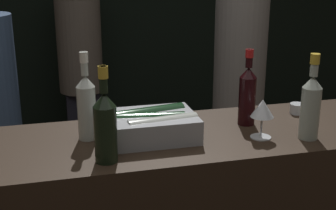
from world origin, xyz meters
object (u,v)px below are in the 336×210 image
object	(u,v)px
white_wine_bottle	(86,104)
person_in_hoodie	(81,69)
candle_votive	(297,109)
champagne_bottle	(105,124)
red_wine_bottle_tall	(247,93)
ice_bin_with_bottles	(151,124)
rose_wine_bottle	(311,104)
person_blond_tee	(239,82)
wine_glass	(262,110)

from	to	relation	value
white_wine_bottle	person_in_hoodie	size ratio (longest dim) A/B	0.20
candle_votive	champagne_bottle	size ratio (longest dim) A/B	0.20
champagne_bottle	red_wine_bottle_tall	bearing A→B (deg)	20.51
ice_bin_with_bottles	rose_wine_bottle	xyz separation A→B (m)	(0.59, -0.16, 0.08)
ice_bin_with_bottles	rose_wine_bottle	world-z (taller)	rose_wine_bottle
white_wine_bottle	red_wine_bottle_tall	size ratio (longest dim) A/B	1.07
candle_votive	person_blond_tee	size ratio (longest dim) A/B	0.04
red_wine_bottle_tall	person_in_hoodie	bearing A→B (deg)	106.63
ice_bin_with_bottles	candle_votive	bearing A→B (deg)	10.10
person_in_hoodie	red_wine_bottle_tall	bearing A→B (deg)	79.84
ice_bin_with_bottles	red_wine_bottle_tall	size ratio (longest dim) A/B	1.08
rose_wine_bottle	person_in_hoodie	world-z (taller)	person_in_hoodie
white_wine_bottle	rose_wine_bottle	bearing A→B (deg)	-14.04
rose_wine_bottle	red_wine_bottle_tall	distance (m)	0.27
white_wine_bottle	wine_glass	bearing A→B (deg)	-13.56
red_wine_bottle_tall	person_in_hoodie	xyz separation A→B (m)	(-0.56, 1.87, -0.29)
ice_bin_with_bottles	red_wine_bottle_tall	bearing A→B (deg)	7.24
white_wine_bottle	champagne_bottle	world-z (taller)	white_wine_bottle
person_in_hoodie	candle_votive	bearing A→B (deg)	88.18
rose_wine_bottle	person_in_hoodie	distance (m)	2.23
ice_bin_with_bottles	champagne_bottle	xyz separation A→B (m)	(-0.20, -0.18, 0.08)
ice_bin_with_bottles	candle_votive	size ratio (longest dim) A/B	5.10
white_wine_bottle	person_blond_tee	size ratio (longest dim) A/B	0.19
candle_votive	person_blond_tee	xyz separation A→B (m)	(0.09, 0.88, -0.11)
red_wine_bottle_tall	champagne_bottle	size ratio (longest dim) A/B	0.95
wine_glass	red_wine_bottle_tall	bearing A→B (deg)	87.60
white_wine_bottle	champagne_bottle	bearing A→B (deg)	-79.29
candle_votive	white_wine_bottle	xyz separation A→B (m)	(-0.94, -0.07, 0.12)
rose_wine_bottle	person_blond_tee	size ratio (longest dim) A/B	0.19
candle_votive	champagne_bottle	distance (m)	0.95
wine_glass	red_wine_bottle_tall	distance (m)	0.16
wine_glass	person_in_hoodie	bearing A→B (deg)	105.21
red_wine_bottle_tall	person_blond_tee	bearing A→B (deg)	68.77
candle_votive	white_wine_bottle	size ratio (longest dim) A/B	0.20
white_wine_bottle	person_blond_tee	world-z (taller)	person_blond_tee
ice_bin_with_bottles	person_in_hoodie	size ratio (longest dim) A/B	0.21
person_in_hoodie	ice_bin_with_bottles	bearing A→B (deg)	67.35
candle_votive	white_wine_bottle	distance (m)	0.95
ice_bin_with_bottles	person_in_hoodie	distance (m)	1.94
white_wine_bottle	person_in_hoodie	bearing A→B (deg)	86.89
ice_bin_with_bottles	rose_wine_bottle	bearing A→B (deg)	-14.90
red_wine_bottle_tall	person_blond_tee	world-z (taller)	person_blond_tee
person_blond_tee	wine_glass	bearing A→B (deg)	-150.56
ice_bin_with_bottles	white_wine_bottle	size ratio (longest dim) A/B	1.01
candle_votive	rose_wine_bottle	bearing A→B (deg)	-111.57
wine_glass	candle_votive	world-z (taller)	wine_glass
wine_glass	white_wine_bottle	size ratio (longest dim) A/B	0.46
candle_votive	red_wine_bottle_tall	size ratio (longest dim) A/B	0.21
white_wine_bottle	person_in_hoodie	world-z (taller)	person_in_hoodie
wine_glass	candle_votive	bearing A→B (deg)	38.96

